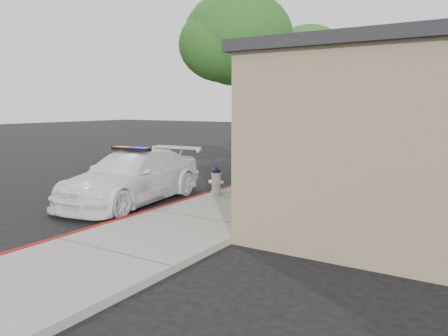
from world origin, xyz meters
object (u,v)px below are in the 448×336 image
fire_hydrant (216,180)px  street_tree_far (341,82)px  police_car (132,177)px  street_tree_mid (309,62)px  street_tree_near (238,43)px

fire_hydrant → street_tree_far: size_ratio=0.16×
police_car → street_tree_mid: 9.37m
fire_hydrant → street_tree_mid: bearing=69.0°
street_tree_near → street_tree_far: 9.37m
street_tree_far → police_car: bearing=-102.4°
fire_hydrant → street_tree_mid: (0.57, 6.28, 4.19)m
fire_hydrant → street_tree_far: 10.69m
fire_hydrant → street_tree_near: 4.39m
police_car → street_tree_near: (2.22, 2.60, 4.09)m
street_tree_near → street_tree_mid: street_tree_near is taller
police_car → street_tree_near: bearing=43.9°
street_tree_far → street_tree_near: bearing=-92.4°
fire_hydrant → street_tree_mid: street_tree_mid is taller
police_car → fire_hydrant: (1.85, 1.85, -0.22)m
police_car → street_tree_far: size_ratio=1.07×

